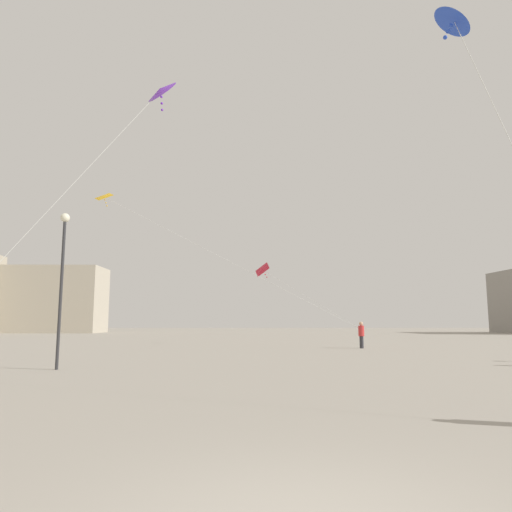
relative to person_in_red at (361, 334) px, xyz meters
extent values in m
cylinder|color=#2D2D33|center=(0.00, 0.00, -0.58)|extent=(0.27, 0.27, 0.83)
cylinder|color=red|center=(0.00, 0.00, 0.19)|extent=(0.40, 0.40, 0.72)
sphere|color=tan|center=(0.00, 0.00, 0.69)|extent=(0.27, 0.27, 0.27)
pyramid|color=red|center=(-6.71, 5.73, 5.10)|extent=(1.37, 1.80, 0.94)
sphere|color=red|center=(-6.56, 5.69, 4.88)|extent=(0.10, 0.10, 0.10)
sphere|color=red|center=(-6.43, 5.64, 4.67)|extent=(0.10, 0.10, 0.10)
sphere|color=red|center=(-6.30, 5.59, 4.46)|extent=(0.10, 0.10, 0.10)
cylinder|color=silver|center=(-3.34, 2.87, 2.69)|extent=(6.70, 5.76, 4.80)
cone|color=blue|center=(-2.87, -22.35, 8.25)|extent=(1.10, 1.19, 0.70)
sphere|color=blue|center=(-2.99, -22.43, 8.04)|extent=(0.10, 0.10, 0.10)
sphere|color=blue|center=(-3.10, -22.52, 7.83)|extent=(0.10, 0.10, 0.10)
sphere|color=blue|center=(-3.22, -22.60, 7.62)|extent=(0.10, 0.10, 0.10)
cone|color=purple|center=(-11.44, -15.23, 9.97)|extent=(1.66, 1.65, 1.13)
sphere|color=purple|center=(-11.44, -15.09, 9.76)|extent=(0.10, 0.10, 0.10)
sphere|color=purple|center=(-11.45, -14.95, 9.55)|extent=(0.10, 0.10, 0.10)
sphere|color=purple|center=(-11.45, -14.81, 9.34)|extent=(0.10, 0.10, 0.10)
cylinder|color=silver|center=(-14.48, -16.90, 5.14)|extent=(6.10, 3.37, 9.68)
pyramid|color=yellow|center=(-19.08, 2.87, 10.46)|extent=(1.65, 1.37, 0.65)
sphere|color=yellow|center=(-19.02, 3.02, 10.23)|extent=(0.10, 0.10, 0.10)
sphere|color=yellow|center=(-18.97, 3.15, 10.02)|extent=(0.10, 0.10, 0.10)
sphere|color=yellow|center=(-18.92, 3.28, 9.81)|extent=(0.10, 0.10, 0.10)
cylinder|color=silver|center=(-9.53, 1.44, 5.37)|extent=(19.08, 2.90, 10.15)
cube|color=#B2A893|center=(-44.48, 49.52, 4.61)|extent=(23.31, 8.61, 11.23)
cylinder|color=#2D2D30|center=(-15.22, -14.52, 1.88)|extent=(0.12, 0.12, 5.76)
sphere|color=#EAE5C6|center=(-15.22, -14.52, 4.91)|extent=(0.36, 0.36, 0.36)
camera|label=1|loc=(-8.03, -33.11, 0.79)|focal=33.27mm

